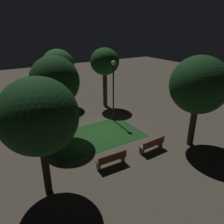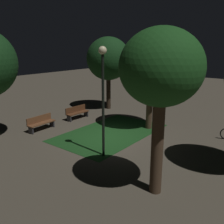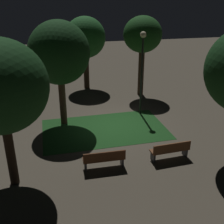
% 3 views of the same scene
% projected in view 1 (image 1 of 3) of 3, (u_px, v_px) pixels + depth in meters
% --- Properties ---
extents(ground_plane, '(60.00, 60.00, 0.00)m').
position_uv_depth(ground_plane, '(101.00, 132.00, 16.26)').
color(ground_plane, '#4C4438').
extents(grass_lawn, '(6.76, 4.08, 0.01)m').
position_uv_depth(grass_lawn, '(95.00, 136.00, 15.60)').
color(grass_lawn, '#194219').
rests_on(grass_lawn, ground).
extents(bench_corner, '(1.81, 0.54, 0.88)m').
position_uv_depth(bench_corner, '(112.00, 159.00, 12.15)').
color(bench_corner, '#512D19').
rests_on(bench_corner, ground).
extents(bench_front_left, '(1.82, 0.55, 0.88)m').
position_uv_depth(bench_front_left, '(152.00, 144.00, 13.64)').
color(bench_front_left, brown).
rests_on(bench_front_left, ground).
extents(tree_left_canopy, '(3.06, 3.06, 5.48)m').
position_uv_depth(tree_left_canopy, '(58.00, 66.00, 20.20)').
color(tree_left_canopy, '#38281C').
rests_on(tree_left_canopy, ground).
extents(tree_lawn_side, '(3.40, 3.40, 5.67)m').
position_uv_depth(tree_lawn_side, '(39.00, 117.00, 8.96)').
color(tree_lawn_side, '#2D2116').
rests_on(tree_lawn_side, ground).
extents(tree_right_canopy, '(3.26, 3.26, 5.77)m').
position_uv_depth(tree_right_canopy, '(55.00, 82.00, 14.10)').
color(tree_right_canopy, '#423021').
rests_on(tree_right_canopy, ground).
extents(tree_back_right, '(2.68, 2.68, 5.63)m').
position_uv_depth(tree_back_right, '(105.00, 62.00, 19.84)').
color(tree_back_right, '#423021').
rests_on(tree_back_right, ground).
extents(tree_back_left, '(3.53, 3.53, 5.93)m').
position_uv_depth(tree_back_left, '(199.00, 85.00, 13.03)').
color(tree_back_left, '#38281C').
rests_on(tree_back_left, ground).
extents(lamp_post_plaza_east, '(0.36, 0.36, 5.01)m').
position_uv_depth(lamp_post_plaza_east, '(113.00, 82.00, 16.95)').
color(lamp_post_plaza_east, black).
rests_on(lamp_post_plaza_east, ground).
extents(bicycle, '(0.49, 1.65, 0.93)m').
position_uv_depth(bicycle, '(30.00, 113.00, 18.78)').
color(bicycle, black).
rests_on(bicycle, ground).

